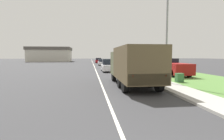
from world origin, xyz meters
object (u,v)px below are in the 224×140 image
(car_nearest_ahead, at_px, (108,66))
(car_second_ahead, at_px, (102,62))
(military_truck, at_px, (133,64))
(lamp_post, at_px, (165,19))
(pickup_truck, at_px, (172,67))
(car_third_ahead, at_px, (98,61))

(car_nearest_ahead, distance_m, car_second_ahead, 15.72)
(military_truck, distance_m, car_second_ahead, 27.23)
(lamp_post, bearing_deg, pickup_truck, 58.71)
(car_second_ahead, relative_size, pickup_truck, 0.90)
(car_second_ahead, bearing_deg, car_nearest_ahead, -91.23)
(car_nearest_ahead, bearing_deg, military_truck, -87.31)
(pickup_truck, bearing_deg, lamp_post, -121.29)
(military_truck, xyz_separation_m, car_third_ahead, (-0.54, 39.29, -0.85))
(military_truck, distance_m, pickup_truck, 8.37)
(lamp_post, bearing_deg, car_third_ahead, 94.34)
(car_third_ahead, bearing_deg, military_truck, -89.21)
(military_truck, height_order, pickup_truck, military_truck)
(pickup_truck, xyz_separation_m, lamp_post, (-3.38, -5.56, 3.89))
(car_nearest_ahead, xyz_separation_m, car_second_ahead, (0.34, 15.72, -0.12))
(pickup_truck, bearing_deg, car_second_ahead, 105.77)
(lamp_post, bearing_deg, car_nearest_ahead, 104.94)
(car_second_ahead, relative_size, lamp_post, 0.59)
(military_truck, distance_m, car_third_ahead, 39.30)
(car_nearest_ahead, relative_size, car_second_ahead, 0.87)
(military_truck, height_order, lamp_post, lamp_post)
(military_truck, relative_size, car_nearest_ahead, 1.73)
(car_second_ahead, distance_m, car_third_ahead, 12.08)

